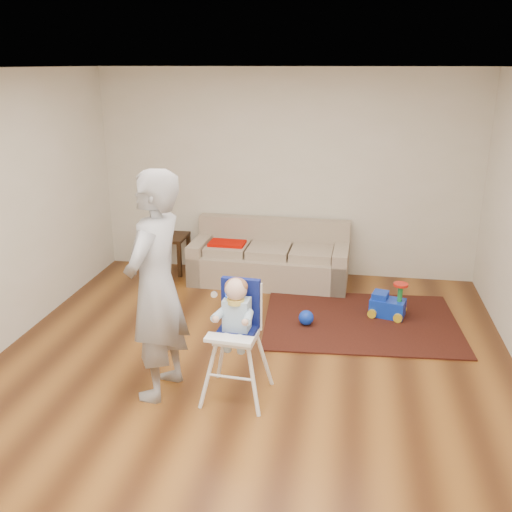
% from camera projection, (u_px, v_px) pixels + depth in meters
% --- Properties ---
extents(ground, '(5.50, 5.50, 0.00)m').
position_uv_depth(ground, '(249.00, 370.00, 5.36)').
color(ground, '#472510').
rests_on(ground, ground).
extents(room_envelope, '(5.04, 5.52, 2.72)m').
position_uv_depth(room_envelope, '(258.00, 162.00, 5.24)').
color(room_envelope, beige).
rests_on(room_envelope, ground).
extents(sofa, '(2.05, 0.88, 0.78)m').
position_uv_depth(sofa, '(269.00, 253.00, 7.40)').
color(sofa, gray).
rests_on(sofa, ground).
extents(side_table, '(0.50, 0.50, 0.50)m').
position_uv_depth(side_table, '(169.00, 253.00, 7.86)').
color(side_table, black).
rests_on(side_table, ground).
extents(area_rug, '(2.23, 1.74, 0.02)m').
position_uv_depth(area_rug, '(361.00, 321.00, 6.35)').
color(area_rug, black).
rests_on(area_rug, ground).
extents(ride_on_toy, '(0.43, 0.35, 0.41)m').
position_uv_depth(ride_on_toy, '(388.00, 299.00, 6.41)').
color(ride_on_toy, '#1036CC').
rests_on(ride_on_toy, area_rug).
extents(toy_ball, '(0.17, 0.17, 0.17)m').
position_uv_depth(toy_ball, '(306.00, 318.00, 6.22)').
color(toy_ball, '#1036CC').
rests_on(toy_ball, area_rug).
extents(high_chair, '(0.54, 0.54, 1.10)m').
position_uv_depth(high_chair, '(237.00, 341.00, 4.78)').
color(high_chair, white).
rests_on(high_chair, ground).
extents(adult, '(0.58, 0.78, 1.97)m').
position_uv_depth(adult, '(156.00, 287.00, 4.71)').
color(adult, gray).
rests_on(adult, ground).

